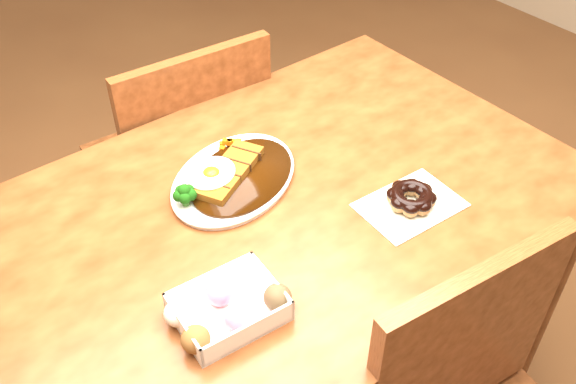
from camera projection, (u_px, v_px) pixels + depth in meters
table at (283, 238)px, 1.32m from camera, size 1.20×0.80×0.75m
chair_far at (185, 162)px, 1.78m from camera, size 0.45×0.45×0.87m
katsu_curry_plate at (231, 177)px, 1.29m from camera, size 0.36×0.32×0.06m
donut_box at (227, 308)px, 1.03m from camera, size 0.20×0.14×0.05m
pon_de_ring at (411, 198)px, 1.23m from camera, size 0.20×0.15×0.04m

